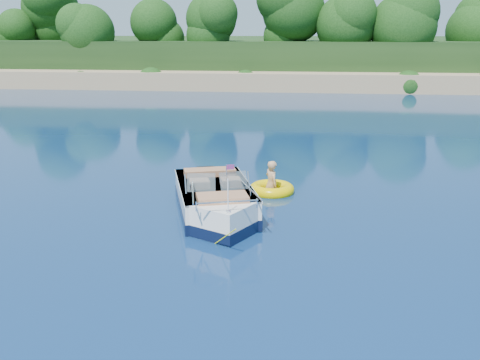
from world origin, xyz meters
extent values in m
plane|color=#0A2749|center=(0.00, 0.00, 0.00)|extent=(160.00, 160.00, 0.00)
cube|color=tan|center=(0.00, 38.00, 0.50)|extent=(170.00, 8.00, 2.00)
cube|color=black|center=(0.00, 65.00, 1.00)|extent=(170.00, 56.00, 6.00)
cylinder|color=black|center=(-18.00, 40.50, 3.10)|extent=(0.44, 0.44, 3.20)
sphere|color=black|center=(-18.00, 40.50, 6.14)|extent=(5.28, 5.28, 5.28)
cylinder|color=black|center=(0.00, 42.00, 3.30)|extent=(0.44, 0.44, 3.60)
sphere|color=black|center=(0.00, 42.00, 6.72)|extent=(5.94, 5.94, 5.94)
cube|color=white|center=(-3.08, 3.75, 0.29)|extent=(2.91, 4.04, 1.01)
cube|color=white|center=(-2.57, 2.10, 0.29)|extent=(1.84, 1.84, 1.01)
cube|color=black|center=(-3.08, 3.75, 0.15)|extent=(2.95, 4.09, 0.29)
cube|color=black|center=(-2.57, 2.10, 0.15)|extent=(1.88, 1.88, 0.29)
cube|color=tan|center=(-3.17, 4.02, 0.58)|extent=(2.22, 2.89, 0.10)
cube|color=white|center=(-3.08, 3.75, 0.77)|extent=(2.95, 4.06, 0.06)
cube|color=black|center=(-3.67, 5.65, 0.34)|extent=(0.61, 0.48, 0.87)
cube|color=#8C9EA5|center=(-3.30, 2.98, 1.05)|extent=(0.78, 0.37, 0.47)
cube|color=#8C9EA5|center=(-2.47, 3.23, 1.05)|extent=(0.79, 0.55, 0.47)
cube|color=#B17651|center=(-3.42, 3.39, 0.80)|extent=(0.66, 0.66, 0.39)
cube|color=#B17651|center=(-2.60, 3.64, 0.80)|extent=(0.66, 0.66, 0.39)
cube|color=#B17651|center=(-3.36, 4.67, 0.80)|extent=(1.59, 0.95, 0.37)
cube|color=#B17651|center=(-2.63, 2.28, 0.78)|extent=(1.43, 1.06, 0.33)
cylinder|color=white|center=(-2.36, 1.40, 1.21)|extent=(0.03, 0.03, 0.82)
cube|color=red|center=(-2.55, 3.21, 1.43)|extent=(0.21, 0.08, 0.13)
cube|color=silver|center=(-2.34, 1.36, 0.83)|extent=(0.11, 0.08, 0.05)
cylinder|color=yellow|center=(-2.38, 0.99, 0.34)|extent=(0.65, 0.84, 0.74)
torus|color=#F9D000|center=(-1.59, 5.75, 0.09)|extent=(1.87, 1.87, 0.38)
torus|color=red|center=(-1.59, 5.75, 0.11)|extent=(1.54, 1.54, 0.12)
imported|color=tan|center=(-1.62, 5.68, 0.00)|extent=(0.79, 0.92, 1.67)
camera|label=1|loc=(-0.68, -10.36, 4.91)|focal=40.00mm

